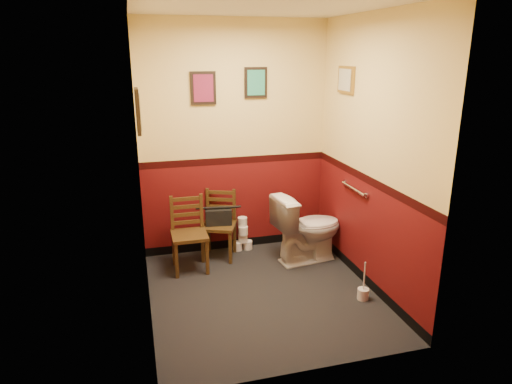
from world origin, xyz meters
TOP-DOWN VIEW (x-y plane):
  - floor at (0.00, 0.00)m, footprint 2.20×2.40m
  - ceiling at (0.00, 0.00)m, footprint 2.20×2.40m
  - wall_back at (0.00, 1.20)m, footprint 2.20×0.00m
  - wall_front at (0.00, -1.20)m, footprint 2.20×0.00m
  - wall_left at (-1.10, 0.00)m, footprint 0.00×2.40m
  - wall_right at (1.10, 0.00)m, footprint 0.00×2.40m
  - grab_bar at (1.07, 0.25)m, footprint 0.05×0.56m
  - framed_print_back_a at (-0.35, 1.18)m, footprint 0.28×0.04m
  - framed_print_back_b at (0.25, 1.18)m, footprint 0.26×0.04m
  - framed_print_left at (-1.08, 0.10)m, footprint 0.04×0.30m
  - framed_print_right at (1.08, 0.60)m, footprint 0.04×0.34m
  - toilet at (0.72, 0.63)m, footprint 0.86×0.56m
  - toilet_brush at (0.93, -0.35)m, footprint 0.11×0.11m
  - chair_left at (-0.63, 0.77)m, footprint 0.39×0.39m
  - chair_right at (-0.24, 1.00)m, footprint 0.48×0.48m
  - handbag at (-0.25, 0.97)m, footprint 0.31×0.18m
  - tp_stack at (0.06, 1.10)m, footprint 0.24×0.15m

SIDE VIEW (x-z plane):
  - floor at x=0.00m, z-range 0.00..0.00m
  - toilet_brush at x=0.93m, z-range -0.14..0.26m
  - tp_stack at x=0.06m, z-range -0.03..0.39m
  - toilet at x=0.72m, z-range 0.00..0.79m
  - chair_right at x=-0.24m, z-range 0.00..0.80m
  - chair_left at x=-0.63m, z-range 0.00..0.82m
  - handbag at x=-0.25m, z-range 0.40..0.62m
  - grab_bar at x=1.07m, z-range 0.92..0.98m
  - wall_back at x=0.00m, z-range 0.00..2.70m
  - wall_front at x=0.00m, z-range 0.00..2.70m
  - wall_left at x=-1.10m, z-range 0.00..2.70m
  - wall_right at x=1.10m, z-range 0.00..2.70m
  - framed_print_left at x=-1.08m, z-range 1.66..2.04m
  - framed_print_back_a at x=-0.35m, z-range 1.77..2.13m
  - framed_print_back_b at x=0.25m, z-range 1.83..2.17m
  - framed_print_right at x=1.08m, z-range 1.91..2.19m
  - ceiling at x=0.00m, z-range 2.70..2.70m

